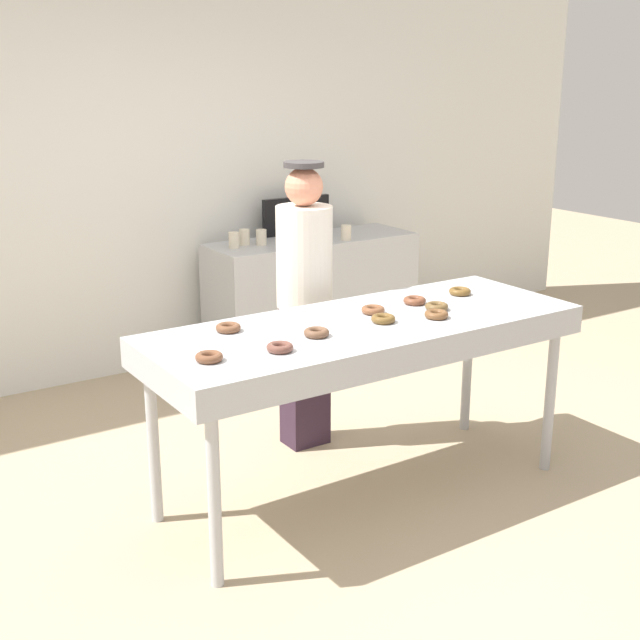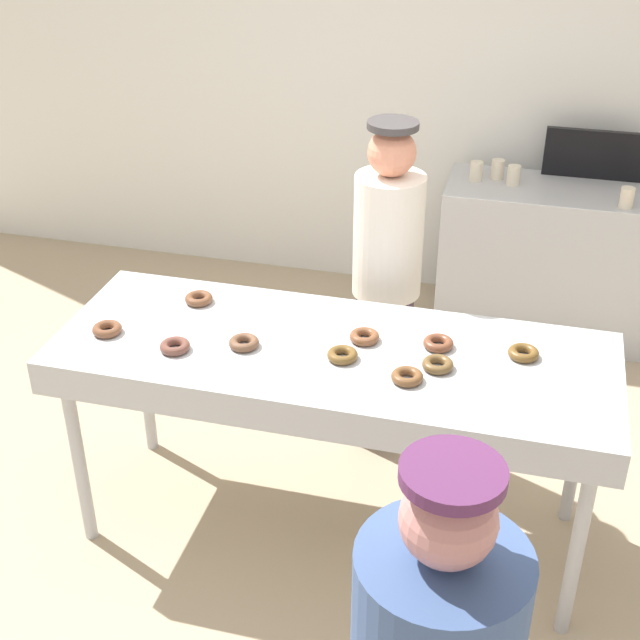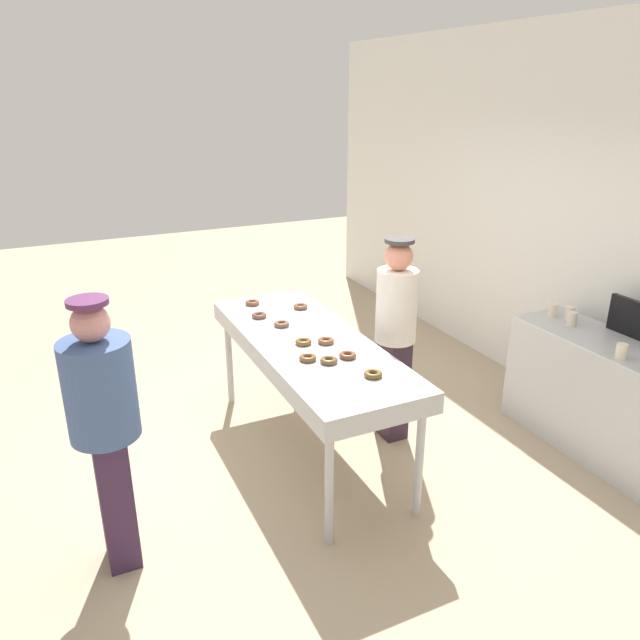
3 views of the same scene
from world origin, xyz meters
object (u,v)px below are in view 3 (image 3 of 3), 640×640
chocolate_donut_1 (348,355)px  paper_cup_3 (553,310)px  customer_waiting (104,419)px  worker_baker (395,331)px  chocolate_donut_6 (282,324)px  paper_cup_1 (570,313)px  chocolate_donut_9 (373,374)px  chocolate_donut_7 (303,342)px  chocolate_donut_0 (301,306)px  chocolate_donut_8 (259,315)px  chocolate_donut_2 (308,358)px  prep_counter (607,400)px  fryer_conveyor (309,349)px  chocolate_donut_3 (326,341)px  paper_cup_0 (621,351)px  chocolate_donut_5 (252,303)px  chocolate_donut_4 (329,360)px  paper_cup_2 (572,319)px

chocolate_donut_1 → paper_cup_3: bearing=91.6°
customer_waiting → worker_baker: bearing=87.7°
chocolate_donut_6 → paper_cup_1: bearing=69.8°
chocolate_donut_9 → worker_baker: bearing=138.5°
chocolate_donut_7 → chocolate_donut_9: size_ratio=1.00×
chocolate_donut_0 → customer_waiting: size_ratio=0.07×
chocolate_donut_8 → chocolate_donut_2: bearing=1.2°
chocolate_donut_0 → chocolate_donut_6: size_ratio=1.00×
chocolate_donut_8 → customer_waiting: customer_waiting is taller
prep_counter → fryer_conveyor: bearing=-116.1°
chocolate_donut_0 → worker_baker: (0.72, 0.48, -0.04)m
worker_baker → paper_cup_3: size_ratio=14.64×
chocolate_donut_3 → customer_waiting: (0.50, -1.58, 0.02)m
chocolate_donut_0 → customer_waiting: 2.11m
fryer_conveyor → paper_cup_0: size_ratio=19.71×
prep_counter → paper_cup_1: (-0.53, 0.07, 0.51)m
chocolate_donut_0 → paper_cup_1: paper_cup_1 is taller
paper_cup_0 → paper_cup_1: same height
chocolate_donut_9 → chocolate_donut_8: bearing=-167.4°
chocolate_donut_5 → chocolate_donut_8: same height
customer_waiting → chocolate_donut_4: bearing=81.6°
chocolate_donut_1 → customer_waiting: 1.62m
fryer_conveyor → chocolate_donut_1: 0.42m
paper_cup_2 → paper_cup_3: bearing=176.8°
chocolate_donut_3 → chocolate_donut_7: 0.16m
chocolate_donut_1 → worker_baker: size_ratio=0.07×
prep_counter → chocolate_donut_8: bearing=-125.7°
chocolate_donut_4 → paper_cup_0: bearing=68.3°
chocolate_donut_2 → chocolate_donut_4: same height
chocolate_donut_2 → prep_counter: size_ratio=0.07×
chocolate_donut_2 → prep_counter: 2.33m
worker_baker → fryer_conveyor: bearing=76.0°
chocolate_donut_4 → paper_cup_0: size_ratio=1.07×
paper_cup_0 → paper_cup_3: bearing=166.6°
worker_baker → chocolate_donut_3: bearing=85.3°
chocolate_donut_8 → paper_cup_1: size_ratio=1.07×
fryer_conveyor → paper_cup_0: (1.16, 1.83, 0.10)m
chocolate_donut_7 → chocolate_donut_6: bearing=-178.5°
chocolate_donut_5 → paper_cup_1: size_ratio=1.07×
chocolate_donut_4 → customer_waiting: customer_waiting is taller
fryer_conveyor → chocolate_donut_1: (0.40, 0.11, 0.09)m
chocolate_donut_1 → worker_baker: 0.66m
chocolate_donut_0 → paper_cup_2: bearing=56.5°
chocolate_donut_4 → paper_cup_1: (0.04, 2.13, 0.01)m
chocolate_donut_3 → chocolate_donut_5: bearing=-168.5°
chocolate_donut_8 → chocolate_donut_9: (1.31, 0.29, 0.00)m
chocolate_donut_4 → paper_cup_3: paper_cup_3 is taller
chocolate_donut_3 → chocolate_donut_6: 0.47m
chocolate_donut_6 → paper_cup_0: (1.50, 1.91, 0.01)m
chocolate_donut_2 → customer_waiting: 1.37m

